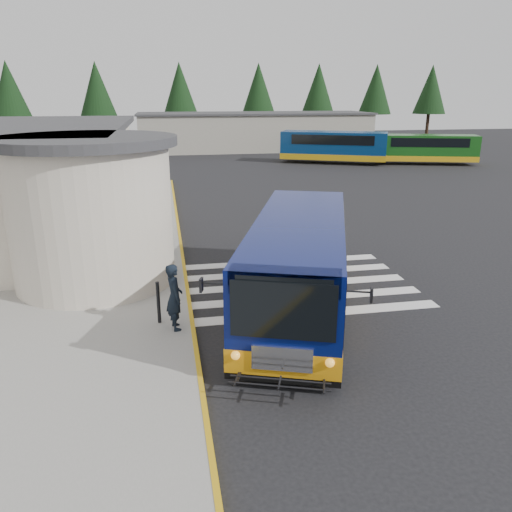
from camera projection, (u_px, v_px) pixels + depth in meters
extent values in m
plane|color=black|center=(300.00, 276.00, 17.88)|extent=(140.00, 140.00, 0.00)
cube|color=gray|center=(57.00, 254.00, 20.04)|extent=(10.00, 34.00, 0.15)
cube|color=gold|center=(181.00, 247.00, 20.90)|extent=(0.12, 34.00, 0.16)
cube|color=beige|center=(10.00, 182.00, 22.63)|extent=(10.00, 16.00, 4.50)
cylinder|color=beige|center=(92.00, 216.00, 16.39)|extent=(5.20, 5.20, 4.50)
cube|color=#38383A|center=(1.00, 128.00, 21.88)|extent=(10.60, 16.60, 0.30)
cylinder|color=#38383A|center=(84.00, 141.00, 15.65)|extent=(5.80, 5.80, 0.30)
cube|color=black|center=(121.00, 217.00, 21.05)|extent=(0.08, 1.20, 2.20)
cube|color=#38383A|center=(130.00, 186.00, 20.73)|extent=(1.20, 1.80, 0.12)
cube|color=silver|center=(312.00, 313.00, 14.80)|extent=(8.00, 0.55, 0.01)
cube|color=silver|center=(301.00, 298.00, 15.92)|extent=(8.00, 0.55, 0.01)
cube|color=silver|center=(292.00, 284.00, 17.05)|extent=(8.00, 0.55, 0.01)
cube|color=silver|center=(283.00, 273.00, 18.17)|extent=(8.00, 0.55, 0.01)
cube|color=silver|center=(276.00, 262.00, 19.29)|extent=(8.00, 0.55, 0.01)
cube|color=gray|center=(254.00, 132.00, 57.57)|extent=(26.00, 8.00, 4.00)
cube|color=#38383A|center=(254.00, 113.00, 56.92)|extent=(26.40, 8.40, 0.20)
cylinder|color=black|center=(15.00, 132.00, 60.26)|extent=(0.44, 0.44, 3.60)
cone|color=black|center=(9.00, 89.00, 58.71)|extent=(4.40, 4.40, 6.40)
cylinder|color=black|center=(101.00, 131.00, 61.99)|extent=(0.44, 0.44, 3.60)
cone|color=black|center=(97.00, 89.00, 60.45)|extent=(4.40, 4.40, 6.40)
cylinder|color=black|center=(182.00, 130.00, 63.73)|extent=(0.44, 0.44, 3.60)
cone|color=black|center=(180.00, 89.00, 62.18)|extent=(4.40, 4.40, 6.40)
cylinder|color=black|center=(258.00, 129.00, 65.46)|extent=(0.44, 0.44, 3.60)
cone|color=black|center=(259.00, 89.00, 63.91)|extent=(4.40, 4.40, 6.40)
cylinder|color=black|center=(317.00, 128.00, 66.84)|extent=(0.44, 0.44, 3.60)
cone|color=black|center=(318.00, 89.00, 65.30)|extent=(4.40, 4.40, 6.40)
cylinder|color=black|center=(373.00, 128.00, 68.23)|extent=(0.44, 0.44, 3.60)
cone|color=black|center=(376.00, 89.00, 66.68)|extent=(4.40, 4.40, 6.40)
cylinder|color=black|center=(427.00, 127.00, 69.62)|extent=(0.44, 0.44, 3.60)
cone|color=black|center=(431.00, 89.00, 68.07)|extent=(4.40, 4.40, 6.40)
cube|color=#061050|center=(299.00, 259.00, 14.63)|extent=(5.38, 9.38, 2.37)
cube|color=orange|center=(298.00, 288.00, 14.91)|extent=(5.42, 9.42, 0.56)
cube|color=black|center=(298.00, 298.00, 15.01)|extent=(5.41, 9.41, 0.22)
cube|color=black|center=(283.00, 311.00, 10.24)|extent=(2.11, 0.79, 1.26)
cube|color=silver|center=(282.00, 359.00, 10.57)|extent=(1.25, 0.49, 0.55)
cube|color=black|center=(260.00, 235.00, 15.43)|extent=(2.24, 6.28, 0.91)
cube|color=black|center=(343.00, 238.00, 15.05)|extent=(2.24, 6.28, 0.91)
cylinder|color=black|center=(244.00, 338.00, 12.30)|extent=(0.61, 1.01, 0.97)
cylinder|color=black|center=(334.00, 344.00, 11.97)|extent=(0.61, 1.01, 0.97)
cylinder|color=black|center=(272.00, 264.00, 17.60)|extent=(0.61, 1.01, 0.97)
cylinder|color=black|center=(335.00, 267.00, 17.27)|extent=(0.61, 1.01, 0.97)
cube|color=black|center=(201.00, 285.00, 10.54)|extent=(0.11, 0.19, 0.30)
cube|color=black|center=(371.00, 295.00, 10.02)|extent=(0.11, 0.19, 0.30)
imported|color=black|center=(174.00, 297.00, 13.27)|extent=(0.56, 0.74, 1.83)
imported|color=black|center=(67.00, 271.00, 15.44)|extent=(0.81, 0.95, 1.70)
cylinder|color=black|center=(158.00, 302.00, 13.71)|extent=(0.10, 0.10, 1.21)
cube|color=navy|center=(334.00, 145.00, 46.44)|extent=(9.84, 6.52, 2.46)
cube|color=gold|center=(333.00, 156.00, 46.75)|extent=(9.88, 6.56, 0.53)
cube|color=black|center=(334.00, 139.00, 46.26)|extent=(7.93, 5.66, 0.86)
cube|color=#134913|center=(427.00, 147.00, 45.87)|extent=(9.16, 4.90, 2.26)
cube|color=gold|center=(426.00, 157.00, 46.15)|extent=(9.19, 4.94, 0.49)
cube|color=black|center=(427.00, 141.00, 45.71)|extent=(7.29, 4.38, 0.78)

